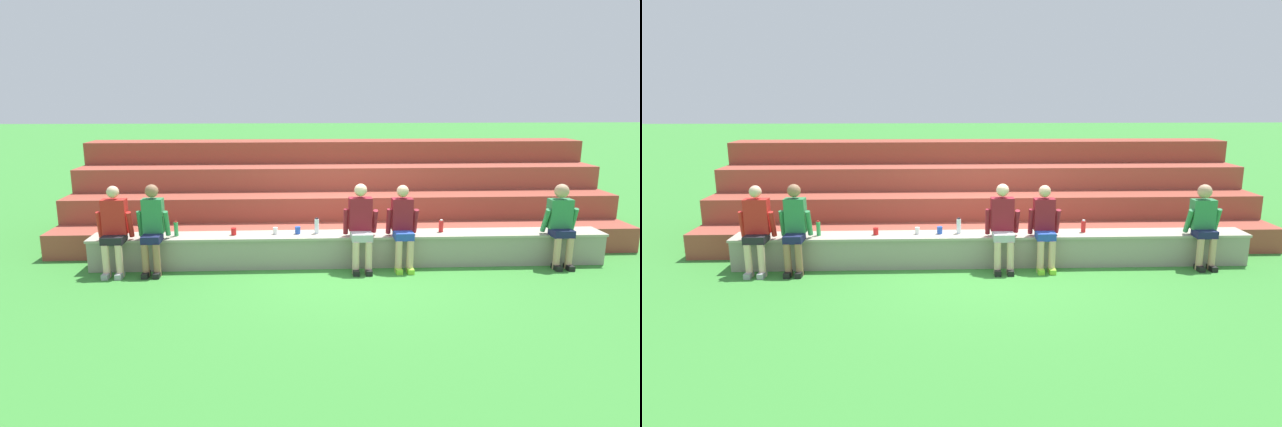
{
  "view_description": "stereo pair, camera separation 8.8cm",
  "coord_description": "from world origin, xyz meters",
  "views": [
    {
      "loc": [
        -0.93,
        -8.41,
        2.84
      ],
      "look_at": [
        -0.51,
        0.26,
        0.87
      ],
      "focal_mm": 30.59,
      "sensor_mm": 36.0,
      "label": 1
    },
    {
      "loc": [
        -0.84,
        -8.42,
        2.84
      ],
      "look_at": [
        -0.51,
        0.26,
        0.87
      ],
      "focal_mm": 30.59,
      "sensor_mm": 36.0,
      "label": 2
    }
  ],
  "objects": [
    {
      "name": "ground_plane",
      "position": [
        0.0,
        0.0,
        0.0
      ],
      "size": [
        80.0,
        80.0,
        0.0
      ],
      "primitive_type": "plane",
      "color": "#388433"
    },
    {
      "name": "stone_seating_wall",
      "position": [
        0.0,
        0.26,
        0.28
      ],
      "size": [
        8.47,
        0.55,
        0.53
      ],
      "color": "gray",
      "rests_on": "ground"
    },
    {
      "name": "brick_bleachers",
      "position": [
        0.0,
        2.55,
        0.67
      ],
      "size": [
        10.43,
        3.04,
        1.78
      ],
      "color": "#9B4535",
      "rests_on": "ground"
    },
    {
      "name": "person_far_left",
      "position": [
        -3.74,
        -0.04,
        0.74
      ],
      "size": [
        0.55,
        0.52,
        1.39
      ],
      "color": "beige",
      "rests_on": "ground"
    },
    {
      "name": "person_left_of_center",
      "position": [
        -3.15,
        -0.01,
        0.75
      ],
      "size": [
        0.5,
        0.56,
        1.4
      ],
      "color": "#996B4C",
      "rests_on": "ground"
    },
    {
      "name": "person_center",
      "position": [
        0.13,
        -0.01,
        0.74
      ],
      "size": [
        0.55,
        0.59,
        1.39
      ],
      "color": "beige",
      "rests_on": "ground"
    },
    {
      "name": "person_right_of_center",
      "position": [
        0.81,
        0.0,
        0.72
      ],
      "size": [
        0.51,
        0.55,
        1.36
      ],
      "color": "#DBAD89",
      "rests_on": "ground"
    },
    {
      "name": "person_far_right",
      "position": [
        3.41,
        -0.0,
        0.75
      ],
      "size": [
        0.55,
        0.5,
        1.36
      ],
      "color": "tan",
      "rests_on": "ground"
    },
    {
      "name": "water_bottle_mid_right",
      "position": [
        1.52,
        0.3,
        0.62
      ],
      "size": [
        0.07,
        0.07,
        0.21
      ],
      "color": "red",
      "rests_on": "stone_seating_wall"
    },
    {
      "name": "water_bottle_near_left",
      "position": [
        -0.56,
        0.29,
        0.65
      ],
      "size": [
        0.08,
        0.08,
        0.26
      ],
      "color": "silver",
      "rests_on": "stone_seating_wall"
    },
    {
      "name": "water_bottle_center_gap",
      "position": [
        -2.85,
        0.25,
        0.64
      ],
      "size": [
        0.07,
        0.07,
        0.25
      ],
      "color": "green",
      "rests_on": "stone_seating_wall"
    },
    {
      "name": "plastic_cup_middle",
      "position": [
        -0.87,
        0.28,
        0.59
      ],
      "size": [
        0.09,
        0.09,
        0.12
      ],
      "primitive_type": "cylinder",
      "color": "blue",
      "rests_on": "stone_seating_wall"
    },
    {
      "name": "plastic_cup_left_end",
      "position": [
        -1.92,
        0.26,
        0.58
      ],
      "size": [
        0.08,
        0.08,
        0.12
      ],
      "primitive_type": "cylinder",
      "color": "red",
      "rests_on": "stone_seating_wall"
    },
    {
      "name": "plastic_cup_right_end",
      "position": [
        -1.24,
        0.28,
        0.58
      ],
      "size": [
        0.08,
        0.08,
        0.11
      ],
      "primitive_type": "cylinder",
      "color": "white",
      "rests_on": "stone_seating_wall"
    }
  ]
}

